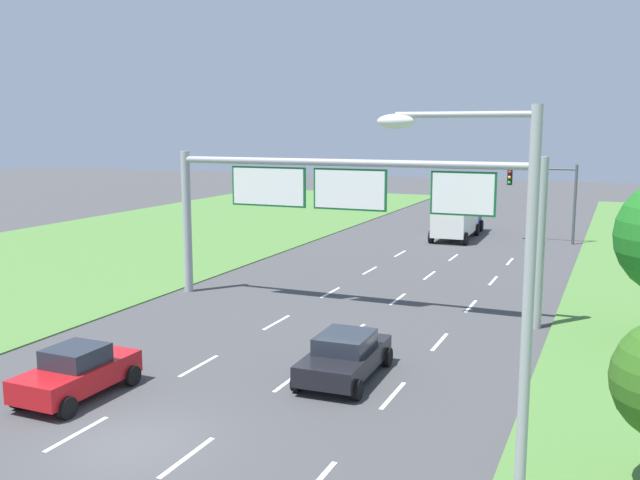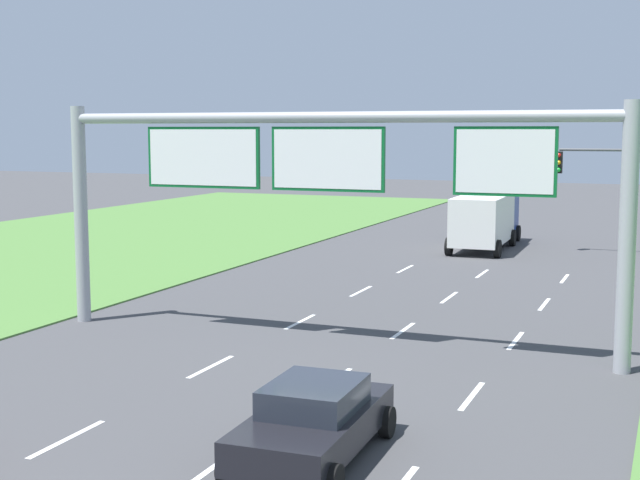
{
  "view_description": "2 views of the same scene",
  "coord_description": "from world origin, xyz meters",
  "views": [
    {
      "loc": [
        11.37,
        -14.08,
        8.16
      ],
      "look_at": [
        -2.25,
        17.85,
        2.65
      ],
      "focal_mm": 40.0,
      "sensor_mm": 36.0,
      "label": 1
    },
    {
      "loc": [
        9.57,
        -8.27,
        6.25
      ],
      "look_at": [
        -0.48,
        16.58,
        2.92
      ],
      "focal_mm": 50.0,
      "sensor_mm": 36.0,
      "label": 2
    }
  ],
  "objects": [
    {
      "name": "car_near_red",
      "position": [
        -3.6,
        2.13,
        0.78
      ],
      "size": [
        2.1,
        3.99,
        1.58
      ],
      "rotation": [
        0.0,
        0.0,
        -0.01
      ],
      "color": "red",
      "rests_on": "ground_plane"
    },
    {
      "name": "lane_dashes_inner_left",
      "position": [
        -1.75,
        6.0,
        0.0
      ],
      "size": [
        0.14,
        50.4,
        0.01
      ],
      "color": "white",
      "rests_on": "ground_plane"
    },
    {
      "name": "street_lamp",
      "position": [
        9.74,
        -2.84,
        5.08
      ],
      "size": [
        2.61,
        0.32,
        8.5
      ],
      "color": "#9EA0A5",
      "rests_on": "ground_plane"
    },
    {
      "name": "sign_gantry",
      "position": [
        0.02,
        15.47,
        4.95
      ],
      "size": [
        17.24,
        0.44,
        7.0
      ],
      "color": "#9EA0A5",
      "rests_on": "ground_plane"
    },
    {
      "name": "ground_plane",
      "position": [
        0.0,
        0.0,
        0.0
      ],
      "size": [
        200.0,
        200.0,
        0.0
      ],
      "primitive_type": "plane",
      "color": "#424244"
    },
    {
      "name": "traffic_light_mast",
      "position": [
        6.4,
        38.36,
        3.87
      ],
      "size": [
        4.76,
        0.49,
        5.6
      ],
      "color": "#47494F",
      "rests_on": "ground_plane"
    },
    {
      "name": "lane_dashes_slip",
      "position": [
        5.25,
        6.0,
        0.0
      ],
      "size": [
        0.14,
        50.4,
        0.01
      ],
      "color": "white",
      "rests_on": "ground_plane"
    },
    {
      "name": "lane_dashes_inner_right",
      "position": [
        1.75,
        6.0,
        0.0
      ],
      "size": [
        0.14,
        50.4,
        0.01
      ],
      "color": "white",
      "rests_on": "ground_plane"
    },
    {
      "name": "box_truck",
      "position": [
        0.16,
        38.43,
        1.6
      ],
      "size": [
        2.82,
        8.3,
        2.86
      ],
      "rotation": [
        0.0,
        0.0,
        0.02
      ],
      "color": "navy",
      "rests_on": "ground_plane"
    },
    {
      "name": "car_mid_lane",
      "position": [
        3.32,
        6.86,
        0.76
      ],
      "size": [
        2.32,
        4.5,
        1.49
      ],
      "rotation": [
        0.0,
        0.0,
        0.03
      ],
      "color": "black",
      "rests_on": "ground_plane"
    }
  ]
}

